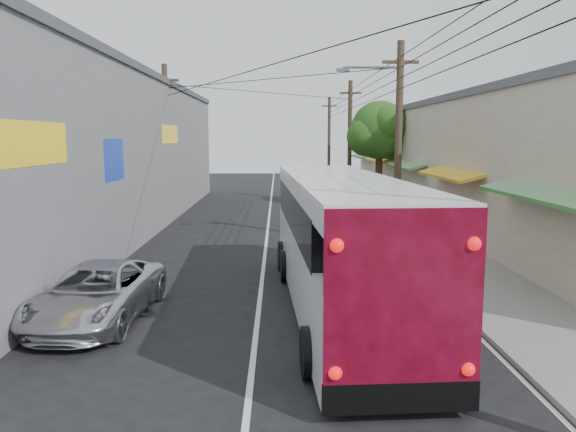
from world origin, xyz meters
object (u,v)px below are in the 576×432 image
(jeepney, at_px, (97,293))
(pedestrian_near, at_px, (442,216))
(parked_car_far, at_px, (326,190))
(pedestrian_far, at_px, (428,209))
(coach_bus, at_px, (340,241))
(parked_suv, at_px, (349,213))
(parked_car_mid, at_px, (331,197))

(jeepney, bearing_deg, pedestrian_near, 46.76)
(parked_car_far, relative_size, pedestrian_far, 2.57)
(pedestrian_near, bearing_deg, parked_car_far, -71.77)
(parked_car_far, bearing_deg, coach_bus, -101.89)
(coach_bus, distance_m, jeepney, 6.02)
(jeepney, relative_size, pedestrian_far, 2.74)
(parked_suv, relative_size, pedestrian_far, 3.38)
(parked_car_far, xyz_separation_m, pedestrian_far, (3.80, -12.23, 0.25))
(jeepney, xyz_separation_m, pedestrian_far, (11.40, 13.13, 0.33))
(jeepney, xyz_separation_m, pedestrian_near, (11.24, 10.40, 0.38))
(coach_bus, height_order, parked_suv, coach_bus)
(parked_car_mid, relative_size, parked_car_far, 0.82)
(parked_car_far, xyz_separation_m, pedestrian_near, (3.64, -14.96, 0.31))
(coach_bus, bearing_deg, parked_suv, 78.71)
(coach_bus, height_order, pedestrian_near, coach_bus)
(parked_suv, xyz_separation_m, parked_car_mid, (0.00, 9.32, -0.23))
(jeepney, relative_size, parked_car_mid, 1.29)
(parked_suv, relative_size, pedestrian_near, 3.19)
(parked_car_mid, bearing_deg, coach_bus, -91.12)
(parked_suv, bearing_deg, parked_car_far, 87.79)
(coach_bus, relative_size, parked_suv, 1.98)
(jeepney, bearing_deg, coach_bus, 12.54)
(parked_car_mid, xyz_separation_m, parked_car_far, (0.00, 3.38, 0.11))
(coach_bus, distance_m, parked_car_mid, 21.20)
(pedestrian_near, bearing_deg, pedestrian_far, -88.81)
(parked_suv, bearing_deg, pedestrian_near, -33.98)
(parked_car_far, distance_m, pedestrian_far, 12.81)
(parked_car_mid, height_order, pedestrian_near, pedestrian_near)
(coach_bus, xyz_separation_m, parked_suv, (1.74, 11.77, -0.88))
(parked_car_far, bearing_deg, parked_suv, -97.82)
(parked_car_far, height_order, pedestrian_far, pedestrian_far)
(jeepney, distance_m, parked_car_mid, 23.26)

